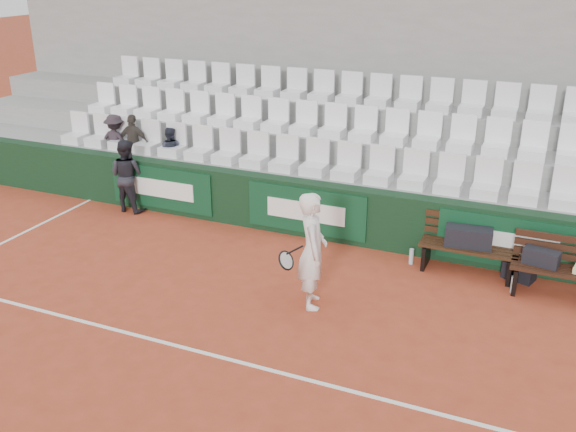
# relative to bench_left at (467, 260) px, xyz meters

# --- Properties ---
(ground) EXTENTS (80.00, 80.00, 0.00)m
(ground) POSITION_rel_bench_left_xyz_m (-2.64, -3.59, -0.23)
(ground) COLOR #A94026
(ground) RESTS_ON ground
(court_baseline) EXTENTS (18.00, 0.06, 0.01)m
(court_baseline) POSITION_rel_bench_left_xyz_m (-2.64, -3.59, -0.22)
(court_baseline) COLOR white
(court_baseline) RESTS_ON ground
(back_barrier) EXTENTS (18.00, 0.34, 1.00)m
(back_barrier) POSITION_rel_bench_left_xyz_m (-2.57, 0.40, 0.28)
(back_barrier) COLOR black
(back_barrier) RESTS_ON ground
(grandstand_tier_front) EXTENTS (18.00, 0.95, 1.00)m
(grandstand_tier_front) POSITION_rel_bench_left_xyz_m (-2.64, 1.03, 0.28)
(grandstand_tier_front) COLOR gray
(grandstand_tier_front) RESTS_ON ground
(grandstand_tier_mid) EXTENTS (18.00, 0.95, 1.45)m
(grandstand_tier_mid) POSITION_rel_bench_left_xyz_m (-2.64, 1.98, 0.50)
(grandstand_tier_mid) COLOR gray
(grandstand_tier_mid) RESTS_ON ground
(grandstand_tier_back) EXTENTS (18.00, 0.95, 1.90)m
(grandstand_tier_back) POSITION_rel_bench_left_xyz_m (-2.64, 2.93, 0.72)
(grandstand_tier_back) COLOR gray
(grandstand_tier_back) RESTS_ON ground
(grandstand_rear_wall) EXTENTS (18.00, 0.30, 4.40)m
(grandstand_rear_wall) POSITION_rel_bench_left_xyz_m (-2.64, 3.56, 1.98)
(grandstand_rear_wall) COLOR gray
(grandstand_rear_wall) RESTS_ON ground
(seat_row_front) EXTENTS (11.90, 0.44, 0.63)m
(seat_row_front) POSITION_rel_bench_left_xyz_m (-2.64, 0.86, 1.09)
(seat_row_front) COLOR silver
(seat_row_front) RESTS_ON grandstand_tier_front
(seat_row_mid) EXTENTS (11.90, 0.44, 0.63)m
(seat_row_mid) POSITION_rel_bench_left_xyz_m (-2.64, 1.81, 1.54)
(seat_row_mid) COLOR white
(seat_row_mid) RESTS_ON grandstand_tier_mid
(seat_row_back) EXTENTS (11.90, 0.44, 0.63)m
(seat_row_back) POSITION_rel_bench_left_xyz_m (-2.64, 2.76, 1.99)
(seat_row_back) COLOR silver
(seat_row_back) RESTS_ON grandstand_tier_back
(bench_left) EXTENTS (1.50, 0.56, 0.45)m
(bench_left) POSITION_rel_bench_left_xyz_m (0.00, 0.00, 0.00)
(bench_left) COLOR #351E10
(bench_left) RESTS_ON ground
(bench_right) EXTENTS (1.50, 0.56, 0.45)m
(bench_right) POSITION_rel_bench_left_xyz_m (1.41, -0.27, 0.00)
(bench_right) COLOR black
(bench_right) RESTS_ON ground
(sports_bag_left) EXTENTS (0.74, 0.38, 0.31)m
(sports_bag_left) POSITION_rel_bench_left_xyz_m (-0.02, 0.02, 0.38)
(sports_bag_left) COLOR black
(sports_bag_left) RESTS_ON bench_left
(sports_bag_right) EXTENTS (0.54, 0.33, 0.23)m
(sports_bag_right) POSITION_rel_bench_left_xyz_m (1.06, -0.22, 0.34)
(sports_bag_right) COLOR black
(sports_bag_right) RESTS_ON bench_right
(sports_bag_ground) EXTENTS (0.53, 0.41, 0.28)m
(sports_bag_ground) POSITION_rel_bench_left_xyz_m (0.78, 0.10, -0.08)
(sports_bag_ground) COLOR black
(sports_bag_ground) RESTS_ON ground
(water_bottle_near) EXTENTS (0.07, 0.07, 0.26)m
(water_bottle_near) POSITION_rel_bench_left_xyz_m (-0.88, -0.04, -0.09)
(water_bottle_near) COLOR #AFBFC7
(water_bottle_near) RESTS_ON ground
(water_bottle_far) EXTENTS (0.07, 0.07, 0.26)m
(water_bottle_far) POSITION_rel_bench_left_xyz_m (0.74, -0.39, -0.09)
(water_bottle_far) COLOR silver
(water_bottle_far) RESTS_ON ground
(tennis_player) EXTENTS (0.81, 0.74, 1.71)m
(tennis_player) POSITION_rel_bench_left_xyz_m (-1.90, -1.90, 0.63)
(tennis_player) COLOR white
(tennis_player) RESTS_ON ground
(ball_kid) EXTENTS (0.71, 0.56, 1.44)m
(ball_kid) POSITION_rel_bench_left_xyz_m (-6.54, 0.13, 0.49)
(ball_kid) COLOR black
(ball_kid) RESTS_ON ground
(spectator_a) EXTENTS (0.75, 0.46, 1.13)m
(spectator_a) POSITION_rel_bench_left_xyz_m (-7.34, 0.91, 1.34)
(spectator_a) COLOR black
(spectator_a) RESTS_ON grandstand_tier_front
(spectator_b) EXTENTS (0.71, 0.34, 1.17)m
(spectator_b) POSITION_rel_bench_left_xyz_m (-6.88, 0.91, 1.36)
(spectator_b) COLOR #36312B
(spectator_b) RESTS_ON grandstand_tier_front
(spectator_c) EXTENTS (0.57, 0.49, 0.99)m
(spectator_c) POSITION_rel_bench_left_xyz_m (-6.03, 0.91, 1.27)
(spectator_c) COLOR #202430
(spectator_c) RESTS_ON grandstand_tier_front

